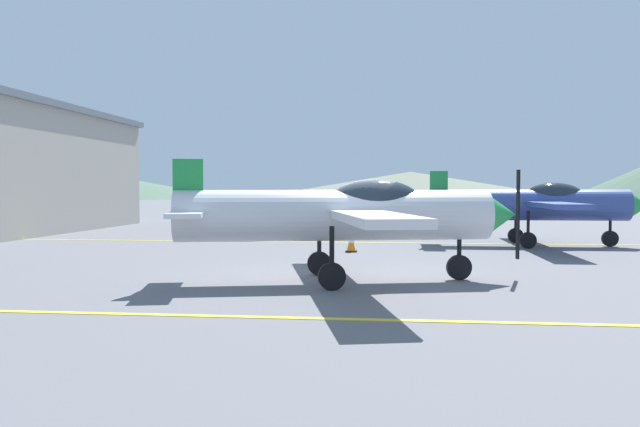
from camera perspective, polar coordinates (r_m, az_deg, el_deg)
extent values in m
plane|color=slate|center=(14.62, 2.20, -5.67)|extent=(400.00, 400.00, 0.00)
cube|color=yellow|center=(9.93, 0.16, -9.44)|extent=(80.00, 0.16, 0.01)
cube|color=yellow|center=(23.54, 3.80, -2.63)|extent=(80.00, 0.16, 0.01)
cylinder|color=silver|center=(13.58, 1.29, -0.17)|extent=(6.83, 2.58, 1.09)
cone|color=#1E8C3F|center=(14.57, 15.96, -0.09)|extent=(0.89, 1.06, 0.93)
cube|color=black|center=(14.73, 17.39, -0.08)|extent=(0.07, 0.13, 1.99)
ellipsoid|color=#1E2833|center=(13.72, 4.99, 1.22)|extent=(2.14, 1.32, 0.89)
cube|color=silver|center=(13.64, 2.94, 0.05)|extent=(3.03, 8.76, 0.16)
cube|color=silver|center=(13.51, -11.76, -0.02)|extent=(1.26, 2.67, 0.10)
cube|color=#1E8C3F|center=(13.50, -11.78, 2.30)|extent=(0.64, 0.26, 1.19)
cylinder|color=black|center=(14.28, 12.43, -2.77)|extent=(0.10, 0.10, 1.00)
cylinder|color=black|center=(14.33, 12.41, -4.76)|extent=(0.57, 0.24, 0.56)
cylinder|color=black|center=(12.52, 1.07, -3.42)|extent=(0.10, 0.10, 1.00)
cylinder|color=black|center=(12.58, 1.07, -5.68)|extent=(0.57, 0.24, 0.56)
cylinder|color=black|center=(14.68, -0.07, -2.58)|extent=(0.10, 0.10, 1.00)
cylinder|color=black|center=(14.73, -0.07, -4.51)|extent=(0.57, 0.24, 0.56)
cylinder|color=#33478C|center=(23.34, 18.19, 0.75)|extent=(6.76, 1.12, 1.09)
cone|color=#1E8C3F|center=(24.37, 26.80, 0.67)|extent=(0.70, 0.93, 0.93)
ellipsoid|color=#1E2833|center=(23.53, 20.33, 1.53)|extent=(1.99, 0.90, 0.89)
cube|color=#33478C|center=(23.43, 19.14, 0.86)|extent=(1.13, 8.74, 0.16)
cube|color=#33478C|center=(22.93, 10.63, 0.92)|extent=(0.71, 2.59, 0.10)
cube|color=#1E8C3F|center=(22.92, 10.64, 2.28)|extent=(0.63, 0.12, 1.19)
cylinder|color=black|center=(24.08, 24.66, -0.88)|extent=(0.10, 0.10, 1.00)
cylinder|color=black|center=(24.11, 24.64, -2.07)|extent=(0.56, 0.12, 0.56)
cylinder|color=black|center=(22.26, 18.23, -1.03)|extent=(0.10, 0.10, 1.00)
cylinder|color=black|center=(22.30, 18.21, -2.31)|extent=(0.56, 0.12, 0.56)
cylinder|color=black|center=(24.40, 17.20, -0.74)|extent=(0.10, 0.10, 1.00)
cylinder|color=black|center=(24.43, 17.18, -1.91)|extent=(0.56, 0.12, 0.56)
cube|color=black|center=(20.14, 2.83, -3.42)|extent=(0.36, 0.36, 0.04)
cone|color=orange|center=(20.11, 2.83, -2.58)|extent=(0.29, 0.29, 0.55)
cylinder|color=white|center=(20.11, 2.83, -2.51)|extent=(0.20, 0.20, 0.08)
cone|color=#4C6651|center=(144.93, -22.66, 2.64)|extent=(73.55, 73.55, 6.70)
cone|color=slate|center=(170.42, 8.11, 2.67)|extent=(77.85, 77.85, 6.40)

